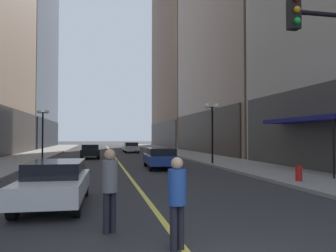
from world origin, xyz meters
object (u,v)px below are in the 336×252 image
car_white (55,182)px  pedestrian_in_grey_suit (110,184)px  street_lamp_right_mid (212,120)px  street_lamp_left_far (43,123)px  pedestrian_in_blue_hoodie (177,196)px  car_blue (160,157)px  car_silver (131,147)px  car_black (90,151)px  fire_hydrant_right (299,175)px

car_white → pedestrian_in_grey_suit: bearing=-64.6°
pedestrian_in_grey_suit → street_lamp_right_mid: 17.30m
car_white → street_lamp_left_far: size_ratio=0.99×
street_lamp_left_far → pedestrian_in_blue_hoodie: bearing=-75.8°
car_blue → car_silver: same height
car_silver → street_lamp_left_far: 14.58m
car_black → street_lamp_right_mid: bearing=-47.0°
car_blue → car_black: size_ratio=1.16×
car_silver → street_lamp_right_mid: (4.01, -19.42, 2.54)m
car_white → street_lamp_right_mid: bearing=52.8°
car_black → street_lamp_left_far: 4.95m
car_black → pedestrian_in_blue_hoodie: pedestrian_in_blue_hoodie is taller
car_white → car_blue: size_ratio=0.93×
car_silver → pedestrian_in_grey_suit: bearing=-96.1°
car_black → car_white: bearing=-91.2°
pedestrian_in_blue_hoodie → street_lamp_right_mid: size_ratio=0.38×
pedestrian_in_blue_hoodie → street_lamp_right_mid: (6.54, 16.67, 2.27)m
pedestrian_in_grey_suit → car_silver: bearing=83.9°
street_lamp_left_far → street_lamp_right_mid: 15.13m
car_blue → fire_hydrant_right: (4.55, -8.24, -0.32)m
car_blue → fire_hydrant_right: bearing=-61.1°
car_white → car_black: (0.47, 21.55, -0.00)m
fire_hydrant_right → car_blue: bearing=118.9°
car_blue → pedestrian_in_grey_suit: pedestrian_in_grey_suit is taller
car_blue → pedestrian_in_blue_hoodie: (-2.49, -15.20, 0.27)m
car_black → car_blue: bearing=-66.6°
car_blue → car_silver: size_ratio=1.07×
car_silver → street_lamp_left_far: (-8.79, -11.35, 2.54)m
street_lamp_right_mid → car_blue: bearing=-160.1°
car_black → street_lamp_right_mid: size_ratio=0.93×
pedestrian_in_blue_hoodie → fire_hydrant_right: (7.04, 6.96, -0.59)m
car_silver → street_lamp_right_mid: bearing=-78.3°
car_white → car_black: same height
pedestrian_in_grey_suit → car_blue: bearing=75.2°
car_black → pedestrian_in_blue_hoodie: size_ratio=2.41×
car_black → fire_hydrant_right: bearing=-64.1°
car_white → pedestrian_in_blue_hoodie: (2.69, -4.53, 0.27)m
car_white → pedestrian_in_grey_suit: (1.51, -3.18, 0.34)m
street_lamp_right_mid → car_silver: bearing=101.7°
pedestrian_in_blue_hoodie → fire_hydrant_right: bearing=44.7°
car_blue → car_silver: (0.04, 20.89, -0.00)m
car_white → car_silver: (5.22, 31.57, 0.00)m
car_blue → pedestrian_in_grey_suit: size_ratio=2.63×
car_silver → pedestrian_in_blue_hoodie: 36.18m
car_blue → car_silver: 20.89m
car_silver → street_lamp_left_far: street_lamp_left_far is taller
car_blue → street_lamp_left_far: 13.19m
fire_hydrant_right → pedestrian_in_grey_suit: bearing=-145.7°
street_lamp_left_far → street_lamp_right_mid: same height
car_blue → pedestrian_in_blue_hoodie: bearing=-99.3°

